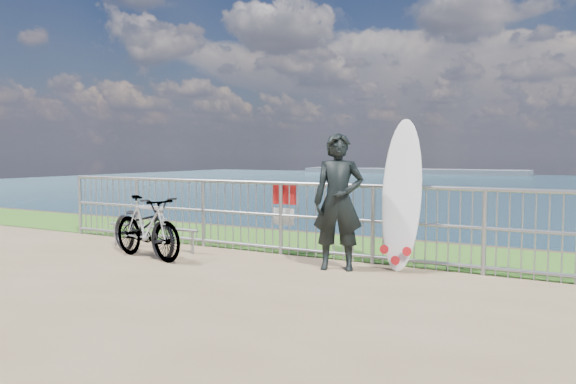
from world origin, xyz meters
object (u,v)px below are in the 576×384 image
Objects in this scene: surfboard at (401,200)px; bicycle_near at (143,226)px; bicycle_far at (147,227)px; surfer at (338,202)px.

bicycle_near is (-3.72, -0.96, -0.49)m from surfboard.
surfboard is 3.70m from bicycle_far.
bicycle_far is (0.24, -0.16, 0.01)m from bicycle_near.
surfboard is 1.19× the size of bicycle_near.
surfboard is at bearing -60.66° from bicycle_far.
surfboard reaches higher than bicycle_far.
surfer is at bearing -149.08° from surfboard.
surfer reaches higher than bicycle_far.
surfer is 1.06× the size of bicycle_near.
bicycle_far is at bearing -108.96° from bicycle_near.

